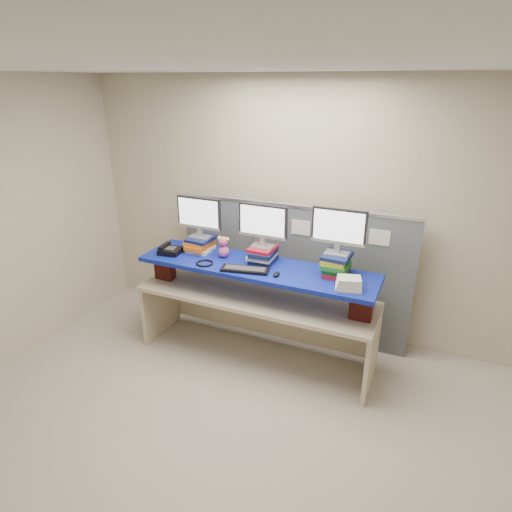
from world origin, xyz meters
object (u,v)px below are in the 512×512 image
at_px(monitor_left, 199,215).
at_px(keyboard, 245,269).
at_px(blue_board, 256,268).
at_px(monitor_right, 339,229).
at_px(desk, 256,307).
at_px(desk_phone, 170,250).
at_px(monitor_center, 263,223).

height_order(monitor_left, keyboard, monitor_left).
distance_m(blue_board, monitor_right, 0.90).
height_order(desk, monitor_left, monitor_left).
relative_size(desk, blue_board, 1.02).
xyz_separation_m(monitor_left, desk_phone, (-0.27, -0.18, -0.36)).
bearing_deg(monitor_left, monitor_right, -0.00).
xyz_separation_m(monitor_left, keyboard, (0.64, -0.29, -0.38)).
xyz_separation_m(monitor_right, keyboard, (-0.81, -0.26, -0.43)).
distance_m(desk, monitor_left, 1.11).
bearing_deg(monitor_right, desk, -171.09).
bearing_deg(desk_phone, blue_board, -3.08).
relative_size(desk, monitor_left, 4.91).
height_order(desk, monitor_right, monitor_right).
distance_m(blue_board, monitor_left, 0.81).
xyz_separation_m(monitor_right, desk_phone, (-1.71, -0.15, -0.41)).
relative_size(monitor_center, desk_phone, 2.08).
distance_m(desk, blue_board, 0.44).
bearing_deg(monitor_right, monitor_left, 180.00).
distance_m(desk, monitor_center, 0.87).
bearing_deg(desk, monitor_left, 170.25).
relative_size(monitor_center, keyboard, 1.05).
xyz_separation_m(monitor_left, monitor_center, (0.71, -0.02, 0.00)).
bearing_deg(blue_board, monitor_left, 170.25).
relative_size(monitor_left, desk_phone, 2.08).
relative_size(blue_board, monitor_center, 4.80).
bearing_deg(keyboard, desk_phone, 163.02).
bearing_deg(blue_board, monitor_center, 80.86).
xyz_separation_m(monitor_center, monitor_right, (0.74, -0.02, 0.04)).
xyz_separation_m(blue_board, monitor_left, (-0.69, 0.13, 0.42)).
bearing_deg(blue_board, desk_phone, -175.68).
height_order(desk, desk_phone, desk_phone).
height_order(blue_board, monitor_right, monitor_right).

